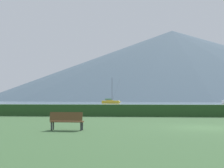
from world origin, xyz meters
TOP-DOWN VIEW (x-y plane):
  - ground_plane at (0.00, 0.00)m, footprint 1000.00×1000.00m
  - harbor_water at (0.00, 137.00)m, footprint 320.00×246.00m
  - hedge_line at (0.00, 11.00)m, footprint 80.00×1.20m
  - sailboat_slip_3 at (-13.77, 86.68)m, footprint 6.74×2.63m
  - park_bench_near_path at (-7.51, -2.19)m, footprint 1.74×0.50m
  - distant_hill_west_ridge at (26.27, 282.82)m, footprint 341.28×341.28m
  - distant_hill_central_peak at (46.58, 370.04)m, footprint 324.23×324.23m

SIDE VIEW (x-z plane):
  - ground_plane at x=0.00m, z-range 0.00..0.00m
  - harbor_water at x=0.00m, z-range 0.00..0.00m
  - park_bench_near_path at x=-7.51m, z-range 0.06..1.01m
  - hedge_line at x=0.00m, z-range 0.00..1.08m
  - sailboat_slip_3 at x=-13.77m, z-range -3.71..4.82m
  - distant_hill_west_ridge at x=26.27m, z-range 0.00..66.46m
  - distant_hill_central_peak at x=46.58m, z-range 0.00..77.48m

